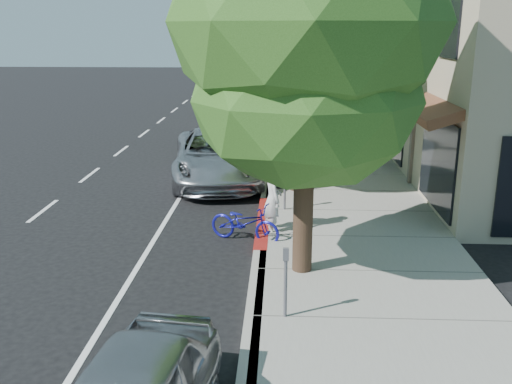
# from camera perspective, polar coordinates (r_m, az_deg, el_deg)

# --- Properties ---
(ground) EXTENTS (120.00, 120.00, 0.00)m
(ground) POSITION_cam_1_polar(r_m,az_deg,el_deg) (13.79, 0.58, -4.85)
(ground) COLOR black
(ground) RESTS_ON ground
(sidewalk) EXTENTS (4.60, 56.00, 0.15)m
(sidewalk) POSITION_cam_1_polar(r_m,az_deg,el_deg) (21.50, 7.52, 2.96)
(sidewalk) COLOR gray
(sidewalk) RESTS_ON ground
(curb) EXTENTS (0.30, 56.00, 0.15)m
(curb) POSITION_cam_1_polar(r_m,az_deg,el_deg) (21.43, 1.37, 3.05)
(curb) COLOR #9E998E
(curb) RESTS_ON ground
(curb_red_segment) EXTENTS (0.32, 4.00, 0.15)m
(curb_red_segment) POSITION_cam_1_polar(r_m,az_deg,el_deg) (14.70, 0.72, -3.18)
(curb_red_segment) COLOR maroon
(curb_red_segment) RESTS_ON ground
(storefront_building) EXTENTS (10.00, 36.00, 7.00)m
(storefront_building) POSITION_cam_1_polar(r_m,az_deg,el_deg) (32.22, 19.65, 12.72)
(storefront_building) COLOR tan
(storefront_building) RESTS_ON ground
(street_tree_0) EXTENTS (5.17, 5.17, 8.06)m
(street_tree_0) POSITION_cam_1_polar(r_m,az_deg,el_deg) (10.87, 5.18, 15.95)
(street_tree_0) COLOR black
(street_tree_0) RESTS_ON ground
(street_tree_1) EXTENTS (4.50, 4.50, 7.39)m
(street_tree_1) POSITION_cam_1_polar(r_m,az_deg,el_deg) (16.87, 4.30, 14.84)
(street_tree_1) COLOR black
(street_tree_1) RESTS_ON ground
(street_tree_2) EXTENTS (4.69, 4.69, 7.76)m
(street_tree_2) POSITION_cam_1_polar(r_m,az_deg,el_deg) (22.86, 3.92, 15.81)
(street_tree_2) COLOR black
(street_tree_2) RESTS_ON ground
(street_tree_3) EXTENTS (4.73, 4.73, 7.86)m
(street_tree_3) POSITION_cam_1_polar(r_m,az_deg,el_deg) (28.86, 3.69, 16.02)
(street_tree_3) COLOR black
(street_tree_3) RESTS_ON ground
(street_tree_4) EXTENTS (3.98, 3.98, 7.37)m
(street_tree_4) POSITION_cam_1_polar(r_m,az_deg,el_deg) (34.86, 3.53, 15.71)
(street_tree_4) COLOR black
(street_tree_4) RESTS_ON ground
(street_tree_5) EXTENTS (4.43, 4.43, 7.21)m
(street_tree_5) POSITION_cam_1_polar(r_m,az_deg,el_deg) (40.86, 3.41, 15.48)
(street_tree_5) COLOR black
(street_tree_5) RESTS_ON ground
(cyclist) EXTENTS (0.61, 0.77, 1.87)m
(cyclist) POSITION_cam_1_polar(r_m,az_deg,el_deg) (13.84, 1.68, -0.70)
(cyclist) COLOR silver
(cyclist) RESTS_ON ground
(bicycle) EXTENTS (1.90, 1.28, 0.94)m
(bicycle) POSITION_cam_1_polar(r_m,az_deg,el_deg) (13.58, -1.12, -3.08)
(bicycle) COLOR #16169A
(bicycle) RESTS_ON ground
(silver_suv) EXTENTS (3.55, 6.34, 1.68)m
(silver_suv) POSITION_cam_1_polar(r_m,az_deg,el_deg) (18.94, -3.92, 3.62)
(silver_suv) COLOR #AFAEB3
(silver_suv) RESTS_ON ground
(dark_sedan) EXTENTS (1.95, 4.48, 1.43)m
(dark_sedan) POSITION_cam_1_polar(r_m,az_deg,el_deg) (26.78, -3.09, 7.09)
(dark_sedan) COLOR black
(dark_sedan) RESTS_ON ground
(white_pickup) EXTENTS (3.22, 6.56, 1.84)m
(white_pickup) POSITION_cam_1_polar(r_m,az_deg,el_deg) (29.87, -0.99, 8.45)
(white_pickup) COLOR white
(white_pickup) RESTS_ON ground
(dark_suv_far) EXTENTS (2.64, 5.26, 1.72)m
(dark_suv_far) POSITION_cam_1_polar(r_m,az_deg,el_deg) (40.93, 1.34, 10.48)
(dark_suv_far) COLOR black
(dark_suv_far) RESTS_ON ground
(pedestrian) EXTENTS (0.93, 0.83, 1.57)m
(pedestrian) POSITION_cam_1_polar(r_m,az_deg,el_deg) (23.72, 11.26, 6.15)
(pedestrian) COLOR black
(pedestrian) RESTS_ON sidewalk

